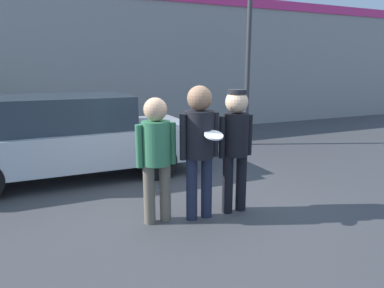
{
  "coord_description": "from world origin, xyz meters",
  "views": [
    {
      "loc": [
        -1.91,
        -4.16,
        2.02
      ],
      "look_at": [
        -0.07,
        0.05,
        0.99
      ],
      "focal_mm": 32.0,
      "sensor_mm": 36.0,
      "label": 1
    }
  ],
  "objects_px": {
    "person_left": "(156,150)",
    "street_lamp": "(258,12)",
    "parked_car_near": "(70,136)",
    "person_right": "(236,140)",
    "person_middle_with_frisbee": "(200,140)"
  },
  "relations": [
    {
      "from": "person_left",
      "to": "street_lamp",
      "type": "xyz_separation_m",
      "value": [
        3.86,
        3.54,
        2.39
      ]
    },
    {
      "from": "person_middle_with_frisbee",
      "to": "person_right",
      "type": "distance_m",
      "value": 0.56
    },
    {
      "from": "person_middle_with_frisbee",
      "to": "person_right",
      "type": "xyz_separation_m",
      "value": [
        0.55,
        0.01,
        -0.05
      ]
    },
    {
      "from": "parked_car_near",
      "to": "person_right",
      "type": "bearing_deg",
      "value": -53.53
    },
    {
      "from": "person_middle_with_frisbee",
      "to": "parked_car_near",
      "type": "bearing_deg",
      "value": 117.94
    },
    {
      "from": "person_left",
      "to": "street_lamp",
      "type": "distance_m",
      "value": 5.76
    },
    {
      "from": "person_right",
      "to": "person_middle_with_frisbee",
      "type": "bearing_deg",
      "value": -178.83
    },
    {
      "from": "person_left",
      "to": "street_lamp",
      "type": "relative_size",
      "value": 0.3
    },
    {
      "from": "parked_car_near",
      "to": "street_lamp",
      "type": "bearing_deg",
      "value": 11.57
    },
    {
      "from": "person_left",
      "to": "street_lamp",
      "type": "height_order",
      "value": "street_lamp"
    },
    {
      "from": "parked_car_near",
      "to": "person_left",
      "type": "bearing_deg",
      "value": -71.24
    },
    {
      "from": "person_right",
      "to": "parked_car_near",
      "type": "xyz_separation_m",
      "value": [
        -1.98,
        2.68,
        -0.28
      ]
    },
    {
      "from": "person_right",
      "to": "parked_car_near",
      "type": "relative_size",
      "value": 0.38
    },
    {
      "from": "person_middle_with_frisbee",
      "to": "person_right",
      "type": "relative_size",
      "value": 1.04
    },
    {
      "from": "person_right",
      "to": "street_lamp",
      "type": "bearing_deg",
      "value": 53.01
    }
  ]
}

